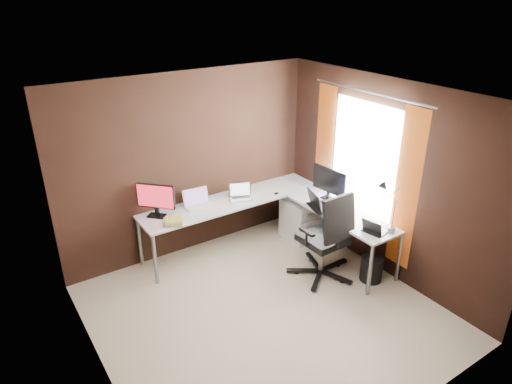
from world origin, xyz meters
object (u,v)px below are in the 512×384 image
Objects in this scene: wastebasket at (371,269)px; laptop_black_big at (319,205)px; book_stack at (173,222)px; laptop_black_small at (373,230)px; laptop_white at (198,203)px; office_chair at (324,252)px; drawer_pedestal at (300,219)px; monitor_right at (329,182)px; monitor_left at (156,198)px; laptop_silver at (241,195)px; desk_lamp at (387,201)px.

laptop_black_big is at bearing 103.91° from wastebasket.
book_stack is 0.91× the size of wastebasket.
book_stack is at bearing 40.38° from laptop_black_small.
office_chair is at bearing -47.63° from laptop_white.
office_chair reaches higher than wastebasket.
book_stack is at bearing 142.92° from wastebasket.
book_stack is (-1.93, 0.15, 0.47)m from drawer_pedestal.
wastebasket is at bearing 167.58° from monitor_right.
drawer_pedestal reaches higher than wastebasket.
laptop_black_small is 0.62m from wastebasket.
laptop_silver is at bearing 39.61° from monitor_left.
laptop_black_small is at bearing -47.32° from laptop_white.
monitor_right is 1.54× the size of laptop_silver.
laptop_black_small is at bearing -38.85° from book_stack.
laptop_silver is 0.56× the size of desk_lamp.
laptop_black_small is 1.00× the size of book_stack.
monitor_right is 1.24m from laptop_silver.
laptop_black_big is 0.65m from office_chair.
monitor_right is 1.91× the size of book_stack.
monitor_right reaches higher than laptop_silver.
monitor_left is 0.60m from laptop_white.
book_stack is at bearing 85.68° from laptop_black_big.
monitor_right reaches higher than wastebasket.
drawer_pedestal is at bearing 92.94° from wastebasket.
laptop_silver is at bearing -4.54° from laptop_white.
laptop_white reaches higher than laptop_black_small.
laptop_white is 1.15× the size of wastebasket.
book_stack is 2.58m from wastebasket.
office_chair reaches higher than drawer_pedestal.
laptop_silver is 1.10m from laptop_black_big.
laptop_white is 2.32m from laptop_black_small.
laptop_black_big is 1.01m from desk_lamp.
monitor_left is 1.50× the size of book_stack.
drawer_pedestal is 1.61× the size of laptop_white.
laptop_silver is 1.12m from book_stack.
wastebasket is at bearing -37.08° from book_stack.
book_stack is at bearing 68.55° from monitor_right.
laptop_white is 2.46m from desk_lamp.
laptop_white is at bearing 163.37° from drawer_pedestal.
laptop_silver is at bearing 14.32° from laptop_black_small.
drawer_pedestal is 1.37m from wastebasket.
monitor_left is at bearing 138.55° from wastebasket.
laptop_white is at bearing 30.28° from book_stack.
laptop_white is (0.56, -0.04, -0.20)m from monitor_left.
desk_lamp is 0.98m from wastebasket.
monitor_left is 1.19× the size of laptop_white.
wastebasket is (-0.09, -0.97, -0.83)m from monitor_right.
laptop_black_big reaches higher than book_stack.
desk_lamp is (-0.05, -1.05, 0.15)m from monitor_right.
wastebasket is (0.07, -1.36, -0.14)m from drawer_pedestal.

